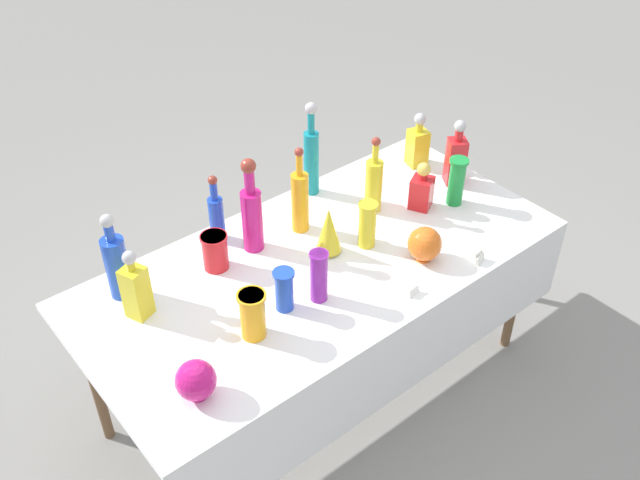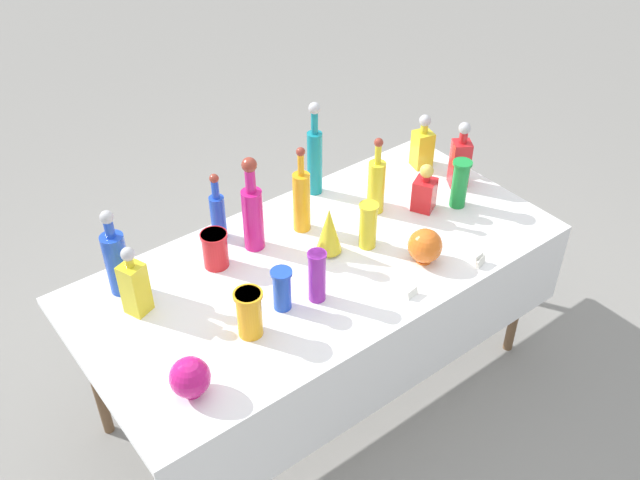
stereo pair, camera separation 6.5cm
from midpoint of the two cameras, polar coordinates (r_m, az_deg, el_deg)
name	(u,v)px [view 2 (the right image)]	position (r m, az deg, el deg)	size (l,w,h in m)	color
ground_plane	(320,386)	(3.37, 0.57, -11.62)	(40.00, 40.00, 0.00)	gray
display_table	(327,278)	(2.85, 1.20, -3.04)	(1.95, 0.94, 0.76)	white
tall_bottle_0	(253,212)	(2.81, -4.76, 2.27)	(0.08, 0.08, 0.42)	#C61972
tall_bottle_1	(376,184)	(3.04, 5.14, 4.47)	(0.07, 0.07, 0.36)	yellow
tall_bottle_2	(116,260)	(2.70, -15.32, -1.54)	(0.09, 0.09, 0.36)	blue
tall_bottle_3	(315,156)	(3.12, 0.18, 6.70)	(0.07, 0.07, 0.44)	teal
tall_bottle_4	(302,199)	(2.91, -0.84, 3.29)	(0.07, 0.07, 0.39)	orange
tall_bottle_5	(218,213)	(2.90, -7.55, 2.16)	(0.06, 0.06, 0.31)	blue
square_decanter_0	(425,191)	(3.10, 8.97, 3.92)	(0.12, 0.12, 0.22)	red
square_decanter_1	(423,145)	(3.39, 8.75, 7.49)	(0.10, 0.10, 0.27)	yellow
square_decanter_2	(134,285)	(2.61, -13.95, -3.52)	(0.10, 0.10, 0.29)	yellow
square_decanter_3	(460,159)	(3.27, 11.73, 6.36)	(0.11, 0.11, 0.31)	red
slender_vase_0	(317,275)	(2.59, 0.49, -2.81)	(0.07, 0.07, 0.21)	purple
slender_vase_1	(215,248)	(2.78, -7.73, -0.68)	(0.11, 0.11, 0.15)	red
slender_vase_2	(460,182)	(3.13, 11.73, 4.53)	(0.08, 0.08, 0.22)	#198C38
slender_vase_3	(282,288)	(2.57, -2.34, -3.86)	(0.08, 0.08, 0.17)	blue
slender_vase_4	(249,312)	(2.47, -4.93, -5.78)	(0.10, 0.10, 0.19)	orange
slender_vase_5	(368,224)	(2.85, 4.53, 1.27)	(0.08, 0.08, 0.20)	yellow
fluted_vase_0	(329,230)	(2.81, 1.39, 0.78)	(0.10, 0.10, 0.21)	yellow
round_bowl_0	(425,246)	(2.81, 9.06, -0.48)	(0.14, 0.14, 0.15)	orange
round_bowl_1	(190,377)	(2.33, -9.56, -10.79)	(0.13, 0.13, 0.14)	#C61972
price_tag_left	(479,260)	(2.87, 13.27, -1.55)	(0.05, 0.01, 0.05)	white
price_tag_center	(481,262)	(2.87, 13.40, -1.74)	(0.06, 0.01, 0.03)	white
price_tag_right	(412,293)	(2.69, 8.09, -4.24)	(0.06, 0.01, 0.03)	white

